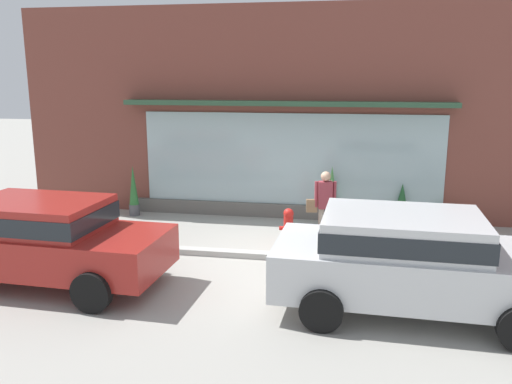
% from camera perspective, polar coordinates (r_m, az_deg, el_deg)
% --- Properties ---
extents(ground_plane, '(60.00, 60.00, 0.00)m').
position_cam_1_polar(ground_plane, '(10.96, 1.09, -6.79)').
color(ground_plane, '#9E9B93').
extents(curb_strip, '(14.00, 0.24, 0.12)m').
position_cam_1_polar(curb_strip, '(10.76, 0.93, -6.83)').
color(curb_strip, '#B2B2AD').
rests_on(curb_strip, ground_plane).
extents(storefront, '(14.00, 0.81, 5.33)m').
position_cam_1_polar(storefront, '(13.54, 3.29, 8.15)').
color(storefront, brown).
rests_on(storefront, ground_plane).
extents(fire_hydrant, '(0.39, 0.35, 0.84)m').
position_cam_1_polar(fire_hydrant, '(11.41, 3.50, -3.87)').
color(fire_hydrant, red).
rests_on(fire_hydrant, ground_plane).
extents(pedestrian_with_handbag, '(0.65, 0.24, 1.60)m').
position_cam_1_polar(pedestrian_with_handbag, '(11.56, 7.34, -1.10)').
color(pedestrian_with_handbag, '#9E9384').
rests_on(pedestrian_with_handbag, ground_plane).
extents(parked_car_red, '(4.20, 2.09, 1.51)m').
position_cam_1_polar(parked_car_red, '(9.95, -21.77, -4.48)').
color(parked_car_red, maroon).
rests_on(parked_car_red, ground_plane).
extents(parked_car_silver, '(4.36, 2.22, 1.56)m').
position_cam_1_polar(parked_car_silver, '(8.51, 16.25, -6.73)').
color(parked_car_silver, silver).
rests_on(parked_car_silver, ground_plane).
extents(potted_plant_window_center, '(0.40, 0.40, 0.54)m').
position_cam_1_polar(potted_plant_window_center, '(13.51, 19.74, -2.67)').
color(potted_plant_window_center, '#33473D').
rests_on(potted_plant_window_center, ground_plane).
extents(potted_plant_corner_tall, '(0.43, 0.43, 1.03)m').
position_cam_1_polar(potted_plant_corner_tall, '(13.53, 15.41, -1.30)').
color(potted_plant_corner_tall, '#4C4C51').
rests_on(potted_plant_corner_tall, ground_plane).
extents(potted_plant_low_front, '(0.36, 0.36, 1.40)m').
position_cam_1_polar(potted_plant_low_front, '(13.41, 8.13, -0.32)').
color(potted_plant_low_front, '#4C4C51').
rests_on(potted_plant_low_front, ground_plane).
extents(potted_plant_by_entrance, '(0.27, 0.27, 1.33)m').
position_cam_1_polar(potted_plant_by_entrance, '(14.18, -13.04, 0.05)').
color(potted_plant_by_entrance, '#4C4C51').
rests_on(potted_plant_by_entrance, ground_plane).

